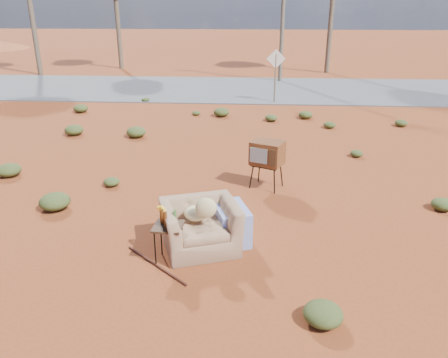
{
  "coord_description": "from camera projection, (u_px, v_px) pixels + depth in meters",
  "views": [
    {
      "loc": [
        0.66,
        -6.45,
        3.86
      ],
      "look_at": [
        0.13,
        1.17,
        0.8
      ],
      "focal_mm": 35.0,
      "sensor_mm": 36.0,
      "label": 1
    }
  ],
  "objects": [
    {
      "name": "ground",
      "position": [
        212.0,
        248.0,
        7.45
      ],
      "size": [
        140.0,
        140.0,
        0.0
      ],
      "primitive_type": "plane",
      "color": "maroon",
      "rests_on": "ground"
    },
    {
      "name": "highway",
      "position": [
        241.0,
        89.0,
        21.33
      ],
      "size": [
        140.0,
        7.0,
        0.04
      ],
      "primitive_type": "cube",
      "color": "#565659",
      "rests_on": "ground"
    },
    {
      "name": "armchair",
      "position": [
        206.0,
        220.0,
        7.32
      ],
      "size": [
        1.6,
        1.35,
        1.09
      ],
      "rotation": [
        0.0,
        0.0,
        0.34
      ],
      "color": "#8E6A4D",
      "rests_on": "ground"
    },
    {
      "name": "tv_unit",
      "position": [
        267.0,
        154.0,
        9.61
      ],
      "size": [
        0.83,
        0.76,
        1.08
      ],
      "rotation": [
        0.0,
        0.0,
        -0.42
      ],
      "color": "black",
      "rests_on": "ground"
    },
    {
      "name": "side_table",
      "position": [
        167.0,
        223.0,
        6.85
      ],
      "size": [
        0.48,
        0.48,
        0.91
      ],
      "rotation": [
        0.0,
        0.0,
        -0.07
      ],
      "color": "#332212",
      "rests_on": "ground"
    },
    {
      "name": "rusty_bar",
      "position": [
        156.0,
        265.0,
        6.92
      ],
      "size": [
        1.16,
        1.04,
        0.04
      ],
      "primitive_type": "cylinder",
      "rotation": [
        0.0,
        1.57,
        -0.73
      ],
      "color": "#4A1C13",
      "rests_on": "ground"
    },
    {
      "name": "road_sign",
      "position": [
        276.0,
        66.0,
        17.91
      ],
      "size": [
        0.78,
        0.06,
        2.19
      ],
      "color": "brown",
      "rests_on": "ground"
    },
    {
      "name": "scrub_patch",
      "position": [
        197.0,
        156.0,
        11.54
      ],
      "size": [
        17.49,
        8.07,
        0.33
      ],
      "color": "#3F4E22",
      "rests_on": "ground"
    }
  ]
}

